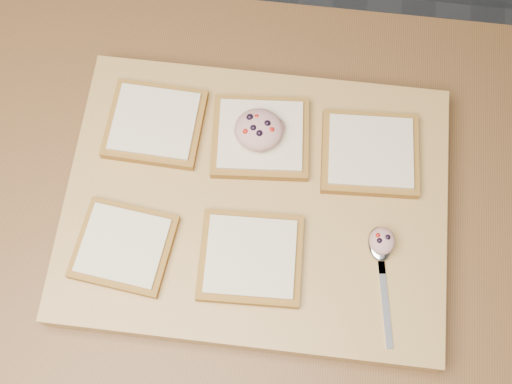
# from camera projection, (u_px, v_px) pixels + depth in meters

# --- Properties ---
(ground) EXTENTS (4.00, 4.00, 0.00)m
(ground) POSITION_uv_depth(u_px,v_px,m) (220.00, 331.00, 1.72)
(ground) COLOR #515459
(ground) RESTS_ON ground
(island_counter) EXTENTS (2.00, 0.80, 0.90)m
(island_counter) POSITION_uv_depth(u_px,v_px,m) (209.00, 300.00, 1.30)
(island_counter) COLOR slate
(island_counter) RESTS_ON ground
(cutting_board) EXTENTS (0.51, 0.39, 0.04)m
(cutting_board) POSITION_uv_depth(u_px,v_px,m) (256.00, 204.00, 0.87)
(cutting_board) COLOR tan
(cutting_board) RESTS_ON island_counter
(bread_far_left) EXTENTS (0.13, 0.12, 0.02)m
(bread_far_left) POSITION_uv_depth(u_px,v_px,m) (155.00, 124.00, 0.88)
(bread_far_left) COLOR brown
(bread_far_left) RESTS_ON cutting_board
(bread_far_center) EXTENTS (0.14, 0.13, 0.02)m
(bread_far_center) POSITION_uv_depth(u_px,v_px,m) (261.00, 137.00, 0.88)
(bread_far_center) COLOR brown
(bread_far_center) RESTS_ON cutting_board
(bread_far_right) EXTENTS (0.14, 0.13, 0.02)m
(bread_far_right) POSITION_uv_depth(u_px,v_px,m) (370.00, 153.00, 0.87)
(bread_far_right) COLOR brown
(bread_far_right) RESTS_ON cutting_board
(bread_near_left) EXTENTS (0.13, 0.12, 0.02)m
(bread_near_left) POSITION_uv_depth(u_px,v_px,m) (124.00, 247.00, 0.82)
(bread_near_left) COLOR brown
(bread_near_left) RESTS_ON cutting_board
(bread_near_center) EXTENTS (0.13, 0.12, 0.02)m
(bread_near_center) POSITION_uv_depth(u_px,v_px,m) (251.00, 258.00, 0.82)
(bread_near_center) COLOR brown
(bread_near_center) RESTS_ON cutting_board
(tuna_salad_dollop) EXTENTS (0.07, 0.06, 0.03)m
(tuna_salad_dollop) POSITION_uv_depth(u_px,v_px,m) (259.00, 130.00, 0.85)
(tuna_salad_dollop) COLOR tan
(tuna_salad_dollop) RESTS_ON bread_far_center
(spoon) EXTENTS (0.04, 0.16, 0.01)m
(spoon) POSITION_uv_depth(u_px,v_px,m) (381.00, 253.00, 0.82)
(spoon) COLOR silver
(spoon) RESTS_ON cutting_board
(spoon_salad) EXTENTS (0.03, 0.04, 0.02)m
(spoon_salad) POSITION_uv_depth(u_px,v_px,m) (382.00, 241.00, 0.81)
(spoon_salad) COLOR tan
(spoon_salad) RESTS_ON spoon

